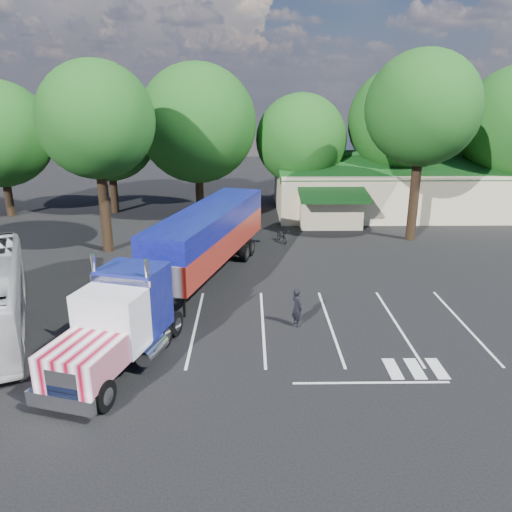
{
  "coord_description": "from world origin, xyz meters",
  "views": [
    {
      "loc": [
        -0.64,
        -27.49,
        10.52
      ],
      "look_at": [
        -0.27,
        -1.5,
        2.0
      ],
      "focal_mm": 35.0,
      "sensor_mm": 36.0,
      "label": 1
    }
  ],
  "objects_px": {
    "semi_truck": "(191,251)",
    "silver_sedan": "(346,213)",
    "bicycle": "(282,236)",
    "woman": "(297,307)"
  },
  "relations": [
    {
      "from": "bicycle",
      "to": "silver_sedan",
      "type": "relative_size",
      "value": 0.41
    },
    {
      "from": "semi_truck",
      "to": "silver_sedan",
      "type": "relative_size",
      "value": 4.76
    },
    {
      "from": "semi_truck",
      "to": "woman",
      "type": "xyz_separation_m",
      "value": [
        5.34,
        -3.89,
        -1.56
      ]
    },
    {
      "from": "semi_truck",
      "to": "bicycle",
      "type": "xyz_separation_m",
      "value": [
        5.54,
        10.11,
        -2.03
      ]
    },
    {
      "from": "woman",
      "to": "bicycle",
      "type": "xyz_separation_m",
      "value": [
        0.2,
        14.0,
        -0.47
      ]
    },
    {
      "from": "woman",
      "to": "silver_sedan",
      "type": "height_order",
      "value": "woman"
    },
    {
      "from": "semi_truck",
      "to": "silver_sedan",
      "type": "xyz_separation_m",
      "value": [
        11.38,
        16.11,
        -1.77
      ]
    },
    {
      "from": "woman",
      "to": "silver_sedan",
      "type": "relative_size",
      "value": 0.43
    },
    {
      "from": "bicycle",
      "to": "semi_truck",
      "type": "bearing_deg",
      "value": -137.43
    },
    {
      "from": "semi_truck",
      "to": "silver_sedan",
      "type": "height_order",
      "value": "semi_truck"
    }
  ]
}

